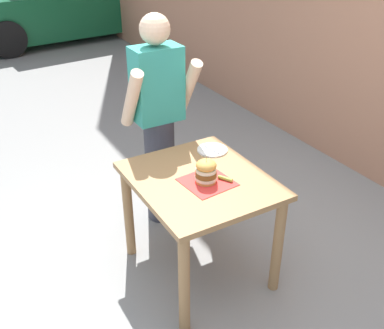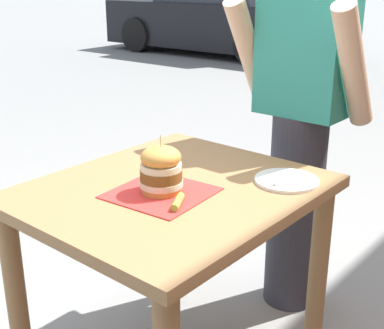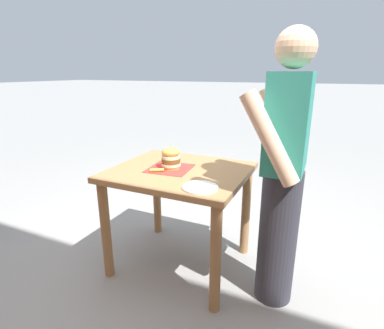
% 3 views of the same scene
% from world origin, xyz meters
% --- Properties ---
extents(patio_table, '(0.83, 0.96, 0.78)m').
position_xyz_m(patio_table, '(0.00, 0.00, 0.64)').
color(patio_table, '#9E7247').
rests_on(patio_table, ground).
extents(serving_paper, '(0.32, 0.32, 0.00)m').
position_xyz_m(serving_paper, '(0.01, -0.07, 0.78)').
color(serving_paper, red).
rests_on(serving_paper, patio_table).
extents(sandwich, '(0.14, 0.14, 0.19)m').
position_xyz_m(sandwich, '(0.01, -0.06, 0.86)').
color(sandwich, gold).
rests_on(sandwich, serving_paper).
extents(pickle_spear, '(0.07, 0.10, 0.02)m').
position_xyz_m(pickle_spear, '(0.12, -0.11, 0.80)').
color(pickle_spear, '#8EA83D').
rests_on(pickle_spear, serving_paper).
extents(side_plate_with_forks, '(0.22, 0.22, 0.02)m').
position_xyz_m(side_plate_with_forks, '(0.27, 0.28, 0.79)').
color(side_plate_with_forks, white).
rests_on(side_plate_with_forks, patio_table).
extents(diner_across_table, '(0.55, 0.35, 1.69)m').
position_xyz_m(diner_across_table, '(0.07, 0.73, 0.88)').
color(diner_across_table, '#33333D').
rests_on(diner_across_table, ground).
extents(parked_car_mid_block, '(4.26, 1.95, 1.60)m').
position_xyz_m(parked_car_mid_block, '(-5.16, 7.00, 0.72)').
color(parked_car_mid_block, black).
rests_on(parked_car_mid_block, ground).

